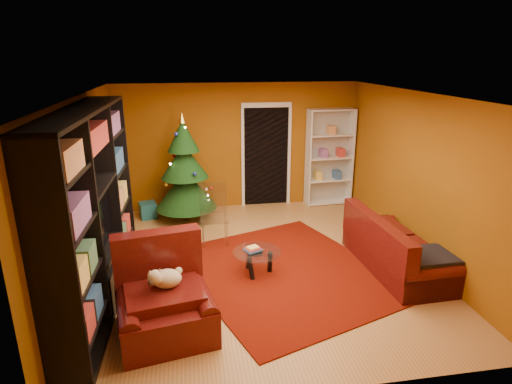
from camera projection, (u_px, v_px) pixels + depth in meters
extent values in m
cube|color=#A36D36|center=(260.00, 264.00, 6.75)|extent=(5.00, 5.50, 0.05)
cube|color=silver|center=(261.00, 93.00, 5.93)|extent=(5.00, 5.50, 0.05)
cube|color=#8E500C|center=(238.00, 146.00, 8.95)|extent=(5.00, 0.05, 2.60)
cube|color=#8E500C|center=(82.00, 193.00, 5.95)|extent=(0.05, 5.50, 2.60)
cube|color=#8E500C|center=(418.00, 177.00, 6.73)|extent=(0.05, 5.50, 2.60)
cube|color=#5F0F03|center=(286.00, 272.00, 6.45)|extent=(3.62, 3.89, 0.02)
cube|color=#185966|center=(148.00, 210.00, 8.56)|extent=(0.39, 0.39, 0.32)
cube|color=maroon|center=(198.00, 206.00, 8.99)|extent=(0.23, 0.23, 0.21)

